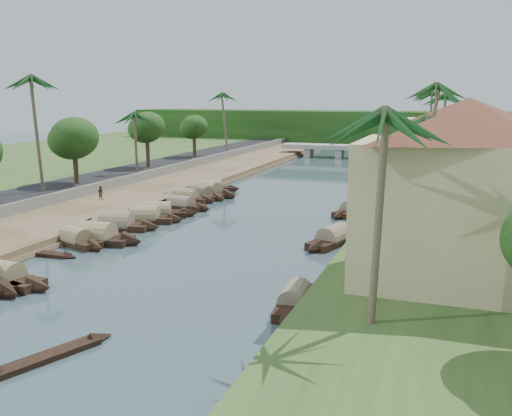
% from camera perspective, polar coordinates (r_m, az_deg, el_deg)
% --- Properties ---
extents(ground, '(220.00, 220.00, 0.00)m').
position_cam_1_polar(ground, '(41.13, -7.70, -5.34)').
color(ground, '#364A52').
rests_on(ground, ground).
extents(left_bank, '(10.00, 180.00, 0.80)m').
position_cam_1_polar(left_bank, '(65.74, -12.14, 1.12)').
color(left_bank, brown).
rests_on(left_bank, ground).
extents(right_bank, '(16.00, 180.00, 1.20)m').
position_cam_1_polar(right_bank, '(56.04, 19.96, -0.84)').
color(right_bank, '#28491D').
rests_on(right_bank, ground).
extents(road, '(8.00, 180.00, 1.40)m').
position_cam_1_polar(road, '(70.51, -18.04, 1.73)').
color(road, black).
rests_on(road, ground).
extents(retaining_wall, '(0.40, 180.00, 1.10)m').
position_cam_1_polar(retaining_wall, '(67.88, -15.20, 2.10)').
color(retaining_wall, slate).
rests_on(retaining_wall, left_bank).
extents(treeline, '(120.00, 14.00, 8.00)m').
position_cam_1_polar(treeline, '(136.39, 12.03, 7.77)').
color(treeline, '#11340E').
rests_on(treeline, ground).
extents(bridge, '(28.00, 4.00, 2.40)m').
position_cam_1_polar(bridge, '(108.95, 9.96, 5.83)').
color(bridge, gray).
rests_on(bridge, ground).
extents(building_near, '(14.85, 14.85, 10.20)m').
position_cam_1_polar(building_near, '(33.36, 20.58, 1.41)').
color(building_near, '#C9BB87').
rests_on(building_near, right_bank).
extents(building_mid, '(14.11, 14.11, 9.70)m').
position_cam_1_polar(building_mid, '(49.28, 21.54, 4.01)').
color(building_mid, tan).
rests_on(building_mid, right_bank).
extents(building_far, '(15.59, 15.59, 10.20)m').
position_cam_1_polar(building_far, '(63.16, 20.32, 5.75)').
color(building_far, beige).
rests_on(building_far, right_bank).
extents(building_distant, '(12.62, 12.62, 9.20)m').
position_cam_1_polar(building_distant, '(83.15, 20.91, 6.51)').
color(building_distant, '#C9BB87').
rests_on(building_distant, right_bank).
extents(sampan_4, '(7.13, 3.88, 2.03)m').
position_cam_1_polar(sampan_4, '(47.22, -17.56, -3.09)').
color(sampan_4, black).
rests_on(sampan_4, ground).
extents(sampan_5, '(8.37, 2.76, 2.58)m').
position_cam_1_polar(sampan_5, '(47.54, -15.70, -2.87)').
color(sampan_5, black).
rests_on(sampan_5, ground).
extents(sampan_6, '(8.26, 3.62, 2.38)m').
position_cam_1_polar(sampan_6, '(51.67, -13.79, -1.66)').
color(sampan_6, black).
rests_on(sampan_6, ground).
extents(sampan_7, '(8.23, 4.82, 2.19)m').
position_cam_1_polar(sampan_7, '(56.22, -9.94, -0.48)').
color(sampan_7, black).
rests_on(sampan_7, ground).
extents(sampan_8, '(7.64, 3.94, 2.30)m').
position_cam_1_polar(sampan_8, '(53.99, -11.06, -1.00)').
color(sampan_8, black).
rests_on(sampan_8, ground).
extents(sampan_9, '(7.62, 2.81, 1.93)m').
position_cam_1_polar(sampan_9, '(59.90, -7.48, 0.31)').
color(sampan_9, black).
rests_on(sampan_9, ground).
extents(sampan_10, '(7.85, 1.99, 2.17)m').
position_cam_1_polar(sampan_10, '(63.87, -7.15, 1.00)').
color(sampan_10, black).
rests_on(sampan_10, ground).
extents(sampan_11, '(9.09, 4.64, 2.52)m').
position_cam_1_polar(sampan_11, '(67.63, -4.85, 1.63)').
color(sampan_11, black).
rests_on(sampan_11, ground).
extents(sampan_12, '(8.54, 4.89, 2.07)m').
position_cam_1_polar(sampan_12, '(66.23, -5.63, 1.40)').
color(sampan_12, black).
rests_on(sampan_12, ground).
extents(sampan_13, '(7.30, 3.95, 2.01)m').
position_cam_1_polar(sampan_13, '(70.47, -4.48, 2.01)').
color(sampan_13, black).
rests_on(sampan_13, ground).
extents(sampan_14, '(2.11, 7.68, 1.89)m').
position_cam_1_polar(sampan_14, '(32.32, 3.92, -9.17)').
color(sampan_14, black).
rests_on(sampan_14, ground).
extents(sampan_15, '(4.06, 8.39, 2.21)m').
position_cam_1_polar(sampan_15, '(45.85, 7.81, -3.07)').
color(sampan_15, black).
rests_on(sampan_15, ground).
extents(sampan_16, '(4.16, 8.44, 2.07)m').
position_cam_1_polar(sampan_16, '(57.65, 9.79, -0.19)').
color(sampan_16, black).
rests_on(sampan_16, ground).
extents(canoe_0, '(3.41, 6.67, 0.90)m').
position_cam_1_polar(canoe_0, '(28.05, -20.07, -13.84)').
color(canoe_0, black).
rests_on(canoe_0, ground).
extents(canoe_1, '(5.56, 1.02, 0.90)m').
position_cam_1_polar(canoe_1, '(45.02, -20.35, -4.37)').
color(canoe_1, black).
rests_on(canoe_1, ground).
extents(canoe_2, '(5.73, 2.22, 0.83)m').
position_cam_1_polar(canoe_2, '(61.75, -7.60, 0.34)').
color(canoe_2, black).
rests_on(canoe_2, ground).
extents(palm_0, '(3.20, 3.20, 11.23)m').
position_cam_1_polar(palm_0, '(25.68, 12.38, 8.71)').
color(palm_0, brown).
rests_on(palm_0, ground).
extents(palm_1, '(3.20, 3.20, 10.33)m').
position_cam_1_polar(palm_1, '(42.54, 16.70, 8.23)').
color(palm_1, brown).
rests_on(palm_1, ground).
extents(palm_2, '(3.20, 3.20, 12.87)m').
position_cam_1_polar(palm_2, '(56.83, 16.66, 11.37)').
color(palm_2, brown).
rests_on(palm_2, ground).
extents(palm_3, '(3.20, 3.20, 12.00)m').
position_cam_1_polar(palm_3, '(74.66, 18.20, 10.48)').
color(palm_3, brown).
rests_on(palm_3, ground).
extents(palm_5, '(3.20, 3.20, 13.65)m').
position_cam_1_polar(palm_5, '(65.18, -21.30, 11.82)').
color(palm_5, brown).
rests_on(palm_5, ground).
extents(palm_6, '(3.20, 3.20, 9.40)m').
position_cam_1_polar(palm_6, '(77.09, -12.03, 9.07)').
color(palm_6, brown).
rests_on(palm_6, ground).
extents(palm_7, '(3.20, 3.20, 12.35)m').
position_cam_1_polar(palm_7, '(89.56, 17.22, 10.78)').
color(palm_7, brown).
rests_on(palm_7, ground).
extents(palm_8, '(3.20, 3.20, 11.99)m').
position_cam_1_polar(palm_8, '(100.88, -3.02, 11.18)').
color(palm_8, brown).
rests_on(palm_8, ground).
extents(tree_3, '(5.52, 5.52, 7.56)m').
position_cam_1_polar(tree_3, '(69.96, -17.74, 6.57)').
color(tree_3, '#4C3C2B').
rests_on(tree_3, ground).
extents(tree_4, '(4.92, 4.92, 7.72)m').
position_cam_1_polar(tree_4, '(83.65, -10.86, 7.84)').
color(tree_4, '#4C3C2B').
rests_on(tree_4, ground).
extents(tree_5, '(4.36, 4.36, 6.74)m').
position_cam_1_polar(tree_5, '(97.25, -6.22, 7.98)').
color(tree_5, '#4C3C2B').
rests_on(tree_5, ground).
extents(person_far, '(0.71, 0.56, 1.44)m').
position_cam_1_polar(person_far, '(62.44, -15.28, 1.49)').
color(person_far, '#393428').
rests_on(person_far, left_bank).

